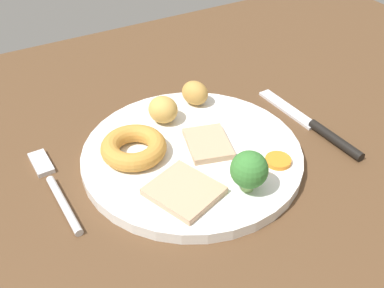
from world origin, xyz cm
name	(u,v)px	position (x,y,z in cm)	size (l,w,h in cm)	color
dining_table	(192,183)	(0.00, 0.00, 1.80)	(120.00, 84.00, 3.60)	brown
dinner_plate	(192,155)	(1.18, 2.02, 4.30)	(26.51, 26.51, 1.40)	white
meat_slice_main	(208,143)	(3.30, 1.83, 5.40)	(6.45, 4.93, 0.80)	tan
meat_slice_under	(184,191)	(-3.17, -4.00, 5.40)	(7.03, 6.39, 0.80)	tan
yorkshire_pudding	(134,147)	(-5.17, 4.70, 6.10)	(7.79, 7.79, 2.21)	#C68938
roast_potato_left	(195,93)	(6.62, 10.91, 6.64)	(3.82, 3.10, 3.28)	#BC8C42
roast_potato_right	(163,110)	(1.00, 9.32, 6.71)	(3.98, 3.68, 3.42)	tan
carrot_coin_front	(278,161)	(8.82, -4.79, 5.27)	(3.04, 3.04, 0.54)	orange
broccoli_floret	(249,170)	(3.18, -6.73, 7.73)	(4.09, 4.09, 4.85)	#8CB766
fork	(54,186)	(-14.93, 5.13, 3.99)	(2.15, 15.29, 0.90)	silver
knife	(317,128)	(18.42, -0.76, 4.05)	(2.43, 18.55, 1.20)	black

